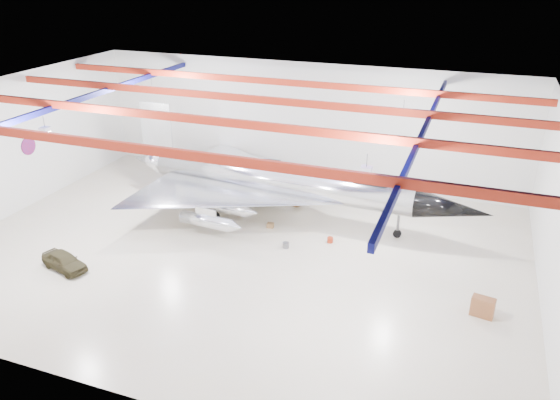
% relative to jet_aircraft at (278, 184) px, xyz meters
% --- Properties ---
extents(floor, '(40.00, 40.00, 0.00)m').
position_rel_jet_aircraft_xyz_m(floor, '(-0.59, -6.53, -2.72)').
color(floor, beige).
rests_on(floor, ground).
extents(wall_back, '(40.00, 0.00, 40.00)m').
position_rel_jet_aircraft_xyz_m(wall_back, '(-0.59, 8.47, 2.78)').
color(wall_back, silver).
rests_on(wall_back, floor).
extents(wall_left, '(0.00, 30.00, 30.00)m').
position_rel_jet_aircraft_xyz_m(wall_left, '(-20.59, -6.53, 2.78)').
color(wall_left, silver).
rests_on(wall_left, floor).
extents(wall_right, '(0.00, 30.00, 30.00)m').
position_rel_jet_aircraft_xyz_m(wall_right, '(19.41, -6.53, 2.78)').
color(wall_right, silver).
rests_on(wall_right, floor).
extents(ceiling, '(40.00, 40.00, 0.00)m').
position_rel_jet_aircraft_xyz_m(ceiling, '(-0.59, -6.53, 8.28)').
color(ceiling, '#0A0F38').
rests_on(ceiling, wall_back).
extents(ceiling_structure, '(39.50, 29.50, 1.08)m').
position_rel_jet_aircraft_xyz_m(ceiling_structure, '(-0.59, -6.53, 7.61)').
color(ceiling_structure, maroon).
rests_on(ceiling_structure, ceiling).
extents(wall_roundel, '(0.10, 1.50, 1.50)m').
position_rel_jet_aircraft_xyz_m(wall_roundel, '(-20.53, -4.53, 2.28)').
color(wall_roundel, '#B21414').
rests_on(wall_roundel, wall_left).
extents(jet_aircraft, '(30.41, 18.24, 8.29)m').
position_rel_jet_aircraft_xyz_m(jet_aircraft, '(0.00, 0.00, 0.00)').
color(jet_aircraft, silver).
rests_on(jet_aircraft, floor).
extents(jeep, '(3.91, 2.41, 1.24)m').
position_rel_jet_aircraft_xyz_m(jeep, '(-10.54, -12.99, -2.10)').
color(jeep, '#38321C').
rests_on(jeep, floor).
extents(desk, '(1.42, 0.89, 1.21)m').
position_rel_jet_aircraft_xyz_m(desk, '(16.10, -8.75, -2.11)').
color(desk, brown).
rests_on(desk, floor).
extents(toolbox_red, '(0.53, 0.46, 0.32)m').
position_rel_jet_aircraft_xyz_m(toolbox_red, '(-3.84, 0.38, -2.56)').
color(toolbox_red, '#A62A10').
rests_on(toolbox_red, floor).
extents(engine_drum, '(0.59, 0.59, 0.42)m').
position_rel_jet_aircraft_xyz_m(engine_drum, '(2.47, -4.97, -2.51)').
color(engine_drum, '#59595B').
rests_on(engine_drum, floor).
extents(parts_bin, '(0.67, 0.59, 0.40)m').
position_rel_jet_aircraft_xyz_m(parts_bin, '(0.84, 2.24, -2.52)').
color(parts_bin, olive).
rests_on(parts_bin, floor).
extents(tool_chest, '(0.46, 0.46, 0.40)m').
position_rel_jet_aircraft_xyz_m(tool_chest, '(5.28, -3.05, -2.52)').
color(tool_chest, '#A62A10').
rests_on(tool_chest, floor).
extents(oil_barrel, '(0.56, 0.47, 0.36)m').
position_rel_jet_aircraft_xyz_m(oil_barrel, '(0.22, -2.31, -2.54)').
color(oil_barrel, olive).
rests_on(oil_barrel, floor).
extents(spares_box, '(0.45, 0.45, 0.34)m').
position_rel_jet_aircraft_xyz_m(spares_box, '(-0.89, 2.40, -2.55)').
color(spares_box, '#59595B').
rests_on(spares_box, floor).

